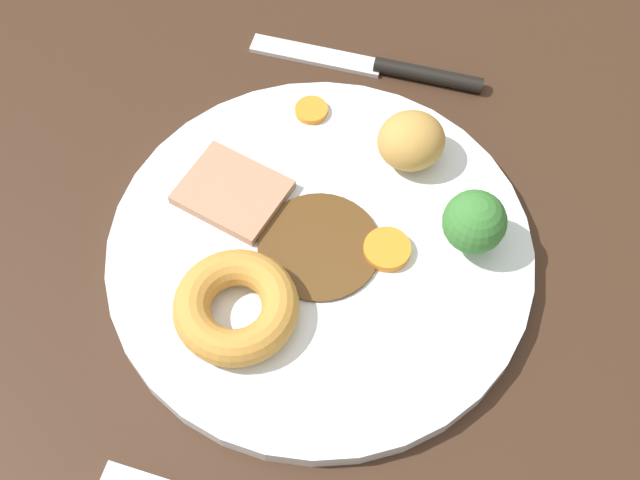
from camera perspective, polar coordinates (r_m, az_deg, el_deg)
dining_table at (r=58.86cm, az=0.56°, el=-2.59°), size 120.00×84.00×3.60cm
dinner_plate at (r=56.96cm, az=0.00°, el=-0.85°), size 28.74×28.74×1.40cm
gravy_pool at (r=56.23cm, az=-0.05°, el=-0.42°), size 8.29×8.29×0.30cm
meat_slice_main at (r=58.49cm, az=-5.96°, el=3.26°), size 7.40×8.24×0.80cm
yorkshire_pudding at (r=53.28cm, az=-5.72°, el=-4.54°), size 8.01×8.01×2.38cm
roast_potato_left at (r=59.15cm, az=6.21°, el=6.71°), size 6.29×6.40×3.82cm
carrot_coin_front at (r=62.59cm, az=-0.59°, el=8.80°), size 2.42×2.42×0.48cm
carrot_coin_back at (r=56.07cm, az=4.57°, el=-0.64°), size 3.17×3.17×0.67cm
broccoli_floret at (r=55.21cm, az=10.43°, el=1.18°), size 4.21×4.21×4.79cm
knife at (r=66.99cm, az=4.51°, el=11.57°), size 2.06×18.54×1.20cm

